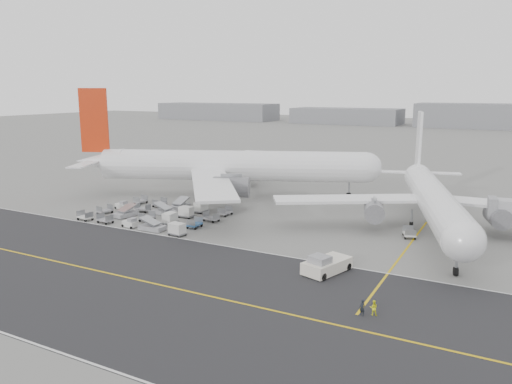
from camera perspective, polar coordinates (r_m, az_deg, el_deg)
The scene contains 10 objects.
ground at distance 76.78m, azimuth -7.14°, elevation -4.97°, with size 700.00×700.00×0.00m, color gray.
taxiway at distance 60.47m, azimuth -13.11°, elevation -9.81°, with size 220.00×59.00×0.03m.
horizon_buildings at distance 321.00m, azimuth 25.84°, elevation 6.55°, with size 520.00×28.00×28.00m, color gray, non-canonical shape.
airliner_a at distance 103.76m, azimuth -3.52°, elevation 3.04°, with size 61.01×59.74×22.17m.
airliner_b at distance 82.92m, azimuth 19.58°, elevation -0.69°, with size 48.75×49.76×17.67m.
pushback_tug at distance 61.56m, azimuth 8.01°, elevation -8.25°, with size 4.88×8.55×2.42m.
gse_cluster at distance 88.57m, azimuth -11.34°, elevation -2.87°, with size 27.26×21.60×2.02m, color #A0A1A6, non-canonical shape.
stray_dolly at distance 78.66m, azimuth 17.08°, elevation -5.00°, with size 1.64×2.66×1.64m, color silver, non-canonical shape.
ground_crew_a at distance 51.20m, azimuth 12.06°, elevation -12.82°, with size 0.60×0.40×1.65m, color black.
ground_crew_b at distance 51.57m, azimuth 13.29°, elevation -12.75°, with size 0.76×0.59×1.56m, color #F1F41C.
Camera 1 is at (42.67, -60.02, 21.76)m, focal length 35.00 mm.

